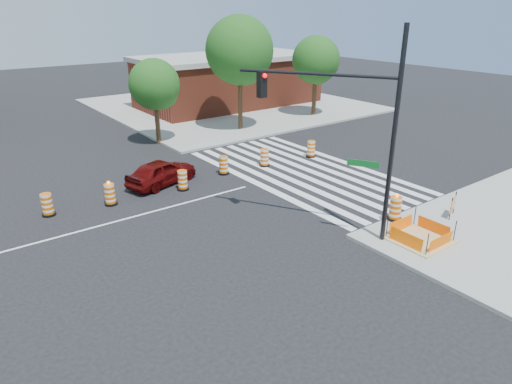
# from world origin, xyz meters

# --- Properties ---
(ground) EXTENTS (120.00, 120.00, 0.00)m
(ground) POSITION_xyz_m (0.00, 0.00, 0.00)
(ground) COLOR black
(ground) RESTS_ON ground
(sidewalk_ne) EXTENTS (22.00, 22.00, 0.15)m
(sidewalk_ne) POSITION_xyz_m (18.00, 18.00, 0.07)
(sidewalk_ne) COLOR gray
(sidewalk_ne) RESTS_ON ground
(crosswalk_east) EXTENTS (6.75, 13.50, 0.01)m
(crosswalk_east) POSITION_xyz_m (10.95, 0.00, 0.01)
(crosswalk_east) COLOR silver
(crosswalk_east) RESTS_ON ground
(lane_centerline) EXTENTS (14.00, 0.12, 0.01)m
(lane_centerline) POSITION_xyz_m (0.00, 0.00, 0.01)
(lane_centerline) COLOR silver
(lane_centerline) RESTS_ON ground
(excavation_pit) EXTENTS (2.20, 2.20, 0.90)m
(excavation_pit) POSITION_xyz_m (9.00, -9.00, 0.22)
(excavation_pit) COLOR tan
(excavation_pit) RESTS_ON ground
(brick_storefront) EXTENTS (16.50, 8.50, 4.60)m
(brick_storefront) POSITION_xyz_m (18.00, 18.00, 2.32)
(brick_storefront) COLOR maroon
(brick_storefront) RESTS_ON ground
(red_coupe) EXTENTS (4.23, 2.66, 1.34)m
(red_coupe) POSITION_xyz_m (3.75, 2.92, 0.67)
(red_coupe) COLOR #4E0706
(red_coupe) RESTS_ON ground
(signal_pole_se) EXTENTS (3.26, 5.25, 8.00)m
(signal_pole_se) POSITION_xyz_m (6.98, -6.67, 4.91)
(signal_pole_se) COLOR black
(signal_pole_se) RESTS_ON ground
(pit_drum) EXTENTS (0.62, 0.62, 1.21)m
(pit_drum) POSITION_xyz_m (9.68, -7.27, 0.65)
(pit_drum) COLOR black
(pit_drum) RESTS_ON ground
(barricade) EXTENTS (0.84, 0.34, 1.03)m
(barricade) POSITION_xyz_m (11.93, -8.56, 0.72)
(barricade) COLOR #DC5C04
(barricade) RESTS_ON ground
(tree_north_c) EXTENTS (3.35, 3.31, 5.62)m
(tree_north_c) POSITION_xyz_m (7.05, 10.16, 3.77)
(tree_north_c) COLOR #382314
(tree_north_c) RESTS_ON ground
(tree_north_d) EXTENTS (4.82, 4.82, 8.20)m
(tree_north_d) POSITION_xyz_m (13.51, 9.70, 5.51)
(tree_north_d) COLOR #382314
(tree_north_d) RESTS_ON ground
(tree_north_e) EXTENTS (3.90, 3.86, 6.57)m
(tree_north_e) POSITION_xyz_m (21.23, 9.96, 4.41)
(tree_north_e) COLOR #382314
(tree_north_e) RESTS_ON ground
(median_drum_3) EXTENTS (0.60, 0.60, 1.02)m
(median_drum_3) POSITION_xyz_m (-2.02, 2.42, 0.48)
(median_drum_3) COLOR black
(median_drum_3) RESTS_ON ground
(median_drum_4) EXTENTS (0.60, 0.60, 1.18)m
(median_drum_4) POSITION_xyz_m (0.63, 1.92, 0.49)
(median_drum_4) COLOR black
(median_drum_4) RESTS_ON ground
(median_drum_5) EXTENTS (0.60, 0.60, 1.02)m
(median_drum_5) POSITION_xyz_m (4.25, 1.58, 0.48)
(median_drum_5) COLOR black
(median_drum_5) RESTS_ON ground
(median_drum_6) EXTENTS (0.60, 0.60, 1.02)m
(median_drum_6) POSITION_xyz_m (7.19, 2.32, 0.48)
(median_drum_6) COLOR black
(median_drum_6) RESTS_ON ground
(median_drum_7) EXTENTS (0.60, 0.60, 1.02)m
(median_drum_7) POSITION_xyz_m (9.83, 2.04, 0.48)
(median_drum_7) COLOR black
(median_drum_7) RESTS_ON ground
(median_drum_8) EXTENTS (0.60, 0.60, 1.02)m
(median_drum_8) POSITION_xyz_m (13.21, 1.71, 0.48)
(median_drum_8) COLOR black
(median_drum_8) RESTS_ON ground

